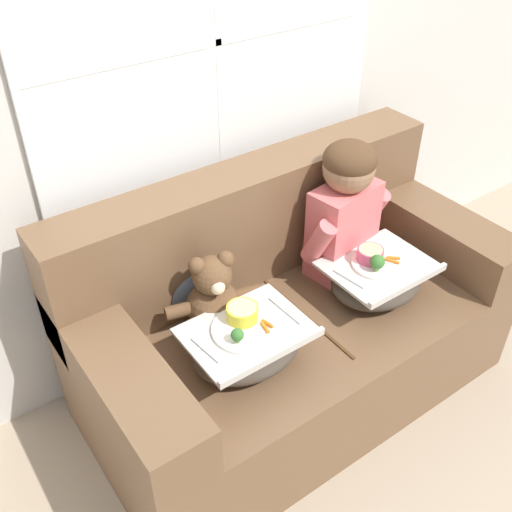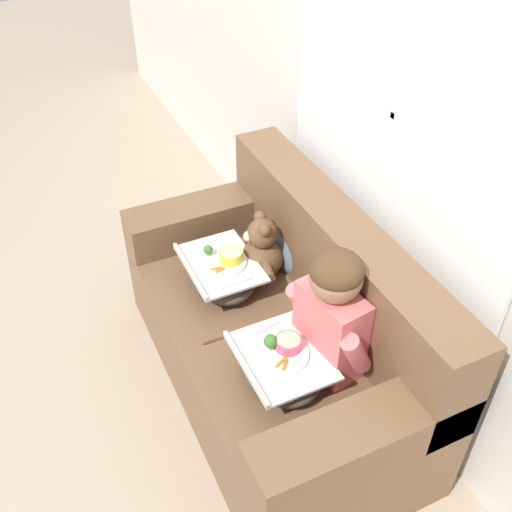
# 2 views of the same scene
# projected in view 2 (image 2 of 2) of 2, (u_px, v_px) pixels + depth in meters

# --- Properties ---
(ground_plane) EXTENTS (14.00, 14.00, 0.00)m
(ground_plane) POSITION_uv_depth(u_px,v_px,m) (269.00, 385.00, 2.95)
(ground_plane) COLOR tan
(wall_back_with_window) EXTENTS (8.00, 0.08, 2.60)m
(wall_back_with_window) POSITION_uv_depth(u_px,v_px,m) (402.00, 122.00, 2.31)
(wall_back_with_window) COLOR beige
(wall_back_with_window) RESTS_ON ground_plane
(couch) EXTENTS (1.68, 0.86, 0.92)m
(couch) POSITION_uv_depth(u_px,v_px,m) (282.00, 334.00, 2.76)
(couch) COLOR brown
(couch) RESTS_ON ground_plane
(throw_pillow_behind_child) EXTENTS (0.33, 0.16, 0.35)m
(throw_pillow_behind_child) POSITION_uv_depth(u_px,v_px,m) (360.00, 325.00, 2.44)
(throw_pillow_behind_child) COLOR #B2754C
(throw_pillow_behind_child) RESTS_ON couch
(throw_pillow_behind_teddy) EXTENTS (0.33, 0.16, 0.34)m
(throw_pillow_behind_teddy) POSITION_uv_depth(u_px,v_px,m) (289.00, 240.00, 2.87)
(throw_pillow_behind_teddy) COLOR slate
(throw_pillow_behind_teddy) RESTS_ON couch
(child_figure) EXTENTS (0.43, 0.22, 0.58)m
(child_figure) POSITION_uv_depth(u_px,v_px,m) (332.00, 308.00, 2.29)
(child_figure) COLOR #DB6666
(child_figure) RESTS_ON couch
(teddy_bear) EXTENTS (0.36, 0.26, 0.33)m
(teddy_bear) POSITION_uv_depth(u_px,v_px,m) (261.00, 251.00, 2.83)
(teddy_bear) COLOR brown
(teddy_bear) RESTS_ON couch
(lap_tray_child) EXTENTS (0.40, 0.33, 0.23)m
(lap_tray_child) POSITION_uv_depth(u_px,v_px,m) (281.00, 366.00, 2.37)
(lap_tray_child) COLOR #473D33
(lap_tray_child) RESTS_ON child_figure
(lap_tray_teddy) EXTENTS (0.42, 0.32, 0.21)m
(lap_tray_teddy) POSITION_uv_depth(u_px,v_px,m) (221.00, 273.00, 2.80)
(lap_tray_teddy) COLOR #473D33
(lap_tray_teddy) RESTS_ON teddy_bear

